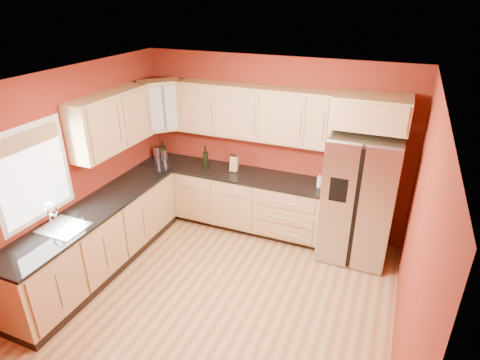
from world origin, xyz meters
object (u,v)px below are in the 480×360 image
at_px(refrigerator, 359,197).
at_px(canister_left, 157,153).
at_px(knife_block, 234,164).
at_px(soap_dispenser, 319,181).
at_px(wine_bottle_a, 163,150).

xyz_separation_m(refrigerator, canister_left, (-3.20, 0.08, 0.13)).
relative_size(knife_block, soap_dispenser, 1.20).
distance_m(canister_left, knife_block, 1.34).
distance_m(canister_left, wine_bottle_a, 0.13).
height_order(canister_left, soap_dispenser, canister_left).
relative_size(canister_left, soap_dispenser, 1.06).
distance_m(refrigerator, soap_dispenser, 0.57).
bearing_deg(canister_left, refrigerator, -1.48).
bearing_deg(canister_left, knife_block, 1.14).
bearing_deg(refrigerator, knife_block, 176.63).
height_order(refrigerator, soap_dispenser, refrigerator).
distance_m(wine_bottle_a, knife_block, 1.22).
bearing_deg(canister_left, soap_dispenser, -0.84).
relative_size(refrigerator, wine_bottle_a, 5.58).
height_order(wine_bottle_a, knife_block, wine_bottle_a).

